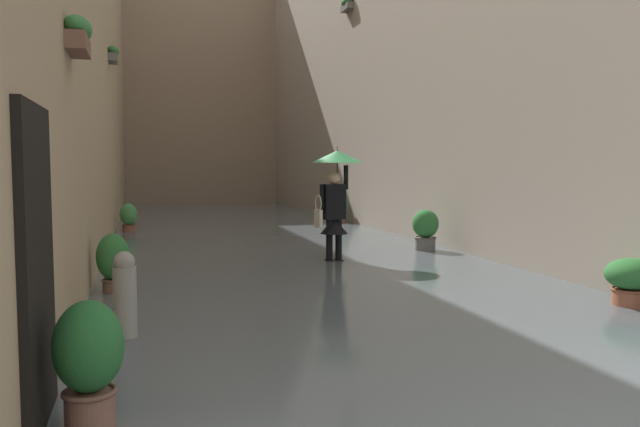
{
  "coord_description": "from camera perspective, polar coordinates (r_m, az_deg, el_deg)",
  "views": [
    {
      "loc": [
        2.67,
        2.23,
        1.81
      ],
      "look_at": [
        -0.26,
        -8.18,
        0.98
      ],
      "focal_mm": 35.62,
      "sensor_mm": 36.0,
      "label": 1
    }
  ],
  "objects": [
    {
      "name": "ground_plane",
      "position": [
        16.03,
        -6.0,
        -2.12
      ],
      "size": [
        67.37,
        67.37,
        0.0
      ],
      "primitive_type": "plane",
      "color": "slate"
    },
    {
      "name": "flood_water",
      "position": [
        16.02,
        -6.0,
        -1.96
      ],
      "size": [
        7.53,
        32.95,
        0.09
      ],
      "primitive_type": "cube",
      "color": "#515B60",
      "rests_on": "ground_plane"
    },
    {
      "name": "building_facade_left",
      "position": [
        17.6,
        8.32,
        17.11
      ],
      "size": [
        2.04,
        30.95,
        11.4
      ],
      "color": "#A89989",
      "rests_on": "ground_plane"
    },
    {
      "name": "building_facade_far",
      "position": [
        30.43,
        -10.74,
        11.51
      ],
      "size": [
        10.33,
        1.8,
        11.25
      ],
      "primitive_type": "cube",
      "color": "gray",
      "rests_on": "ground_plane"
    },
    {
      "name": "person_wading",
      "position": [
        11.35,
        1.39,
        2.57
      ],
      "size": [
        0.93,
        0.93,
        2.14
      ],
      "color": "black",
      "rests_on": "ground_plane"
    },
    {
      "name": "potted_plant_far_left",
      "position": [
        18.95,
        1.92,
        0.24
      ],
      "size": [
        0.38,
        0.38,
        0.81
      ],
      "color": "brown",
      "rests_on": "ground_plane"
    },
    {
      "name": "potted_plant_mid_left",
      "position": [
        12.99,
        9.45,
        -1.45
      ],
      "size": [
        0.53,
        0.53,
        0.91
      ],
      "color": "#66605B",
      "rests_on": "ground_plane"
    },
    {
      "name": "potted_plant_near_right",
      "position": [
        17.25,
        -16.82,
        -0.34
      ],
      "size": [
        0.44,
        0.44,
        0.81
      ],
      "color": "brown",
      "rests_on": "ground_plane"
    },
    {
      "name": "potted_plant_near_left",
      "position": [
        8.7,
        26.13,
        -5.47
      ],
      "size": [
        0.62,
        0.62,
        0.67
      ],
      "color": "#9E563D",
      "rests_on": "ground_plane"
    },
    {
      "name": "potted_plant_mid_right",
      "position": [
        4.46,
        -20.05,
        -12.51
      ],
      "size": [
        0.45,
        0.45,
        0.94
      ],
      "color": "brown",
      "rests_on": "ground_plane"
    },
    {
      "name": "potted_plant_far_right",
      "position": [
        9.05,
        -18.09,
        -4.16
      ],
      "size": [
        0.44,
        0.44,
        0.88
      ],
      "color": "brown",
      "rests_on": "ground_plane"
    },
    {
      "name": "mooring_bollard",
      "position": [
        6.66,
        -17.11,
        -7.33
      ],
      "size": [
        0.23,
        0.23,
        0.95
      ],
      "color": "gray",
      "rests_on": "ground_plane"
    }
  ]
}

